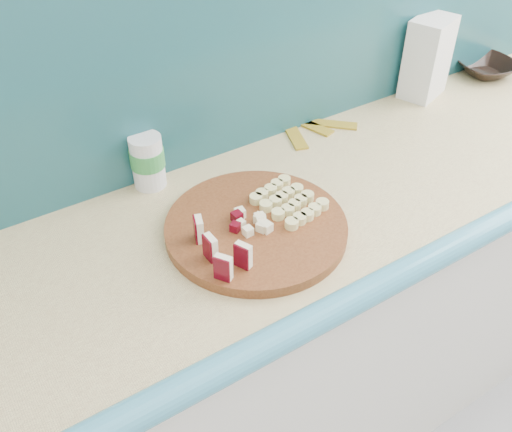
% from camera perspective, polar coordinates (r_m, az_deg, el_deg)
% --- Properties ---
extents(kitchen_counter, '(2.20, 0.63, 0.91)m').
position_cam_1_polar(kitchen_counter, '(1.67, 5.53, -10.20)').
color(kitchen_counter, silver).
rests_on(kitchen_counter, ground).
extents(backsplash, '(2.20, 0.02, 0.50)m').
position_cam_1_polar(backsplash, '(1.44, 0.08, 16.24)').
color(backsplash, teal).
rests_on(backsplash, kitchen_counter).
extents(cutting_board, '(0.45, 0.45, 0.02)m').
position_cam_1_polar(cutting_board, '(1.23, -0.00, -1.16)').
color(cutting_board, '#4F2511').
rests_on(cutting_board, kitchen_counter).
extents(apple_wedges, '(0.07, 0.16, 0.05)m').
position_cam_1_polar(apple_wedges, '(1.13, -3.79, -3.38)').
color(apple_wedges, '#FAE9C8').
rests_on(apple_wedges, cutting_board).
extents(apple_chunks, '(0.06, 0.07, 0.02)m').
position_cam_1_polar(apple_chunks, '(1.21, -0.89, -0.89)').
color(apple_chunks, '#F3EDC2').
rests_on(apple_chunks, cutting_board).
extents(banana_slices, '(0.14, 0.16, 0.02)m').
position_cam_1_polar(banana_slices, '(1.27, 3.24, 1.47)').
color(banana_slices, '#DAD185').
rests_on(banana_slices, cutting_board).
extents(brown_bowl, '(0.22, 0.22, 0.04)m').
position_cam_1_polar(brown_bowl, '(2.03, 22.04, 13.59)').
color(brown_bowl, black).
rests_on(brown_bowl, kitchen_counter).
extents(flour_bag, '(0.16, 0.14, 0.23)m').
position_cam_1_polar(flour_bag, '(1.80, 16.77, 14.91)').
color(flour_bag, silver).
rests_on(flour_bag, kitchen_counter).
extents(canister, '(0.08, 0.08, 0.13)m').
position_cam_1_polar(canister, '(1.36, -10.79, 5.48)').
color(canister, silver).
rests_on(canister, kitchen_counter).
extents(banana_peel, '(0.23, 0.19, 0.01)m').
position_cam_1_polar(banana_peel, '(1.61, 5.39, 8.85)').
color(banana_peel, gold).
rests_on(banana_peel, kitchen_counter).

